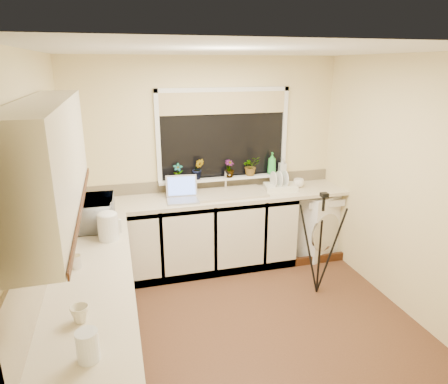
# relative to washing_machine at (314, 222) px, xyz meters

# --- Properties ---
(floor) EXTENTS (3.20, 3.20, 0.00)m
(floor) POSITION_rel_washing_machine_xyz_m (-1.35, -1.24, -0.41)
(floor) COLOR brown
(floor) RESTS_ON ground
(ceiling) EXTENTS (3.20, 3.20, 0.00)m
(ceiling) POSITION_rel_washing_machine_xyz_m (-1.35, -1.24, 2.04)
(ceiling) COLOR white
(ceiling) RESTS_ON ground
(wall_back) EXTENTS (3.20, 0.00, 3.20)m
(wall_back) POSITION_rel_washing_machine_xyz_m (-1.35, 0.26, 0.82)
(wall_back) COLOR beige
(wall_back) RESTS_ON ground
(wall_front) EXTENTS (3.20, 0.00, 3.20)m
(wall_front) POSITION_rel_washing_machine_xyz_m (-1.35, -2.74, 0.82)
(wall_front) COLOR beige
(wall_front) RESTS_ON ground
(wall_left) EXTENTS (0.00, 3.00, 3.00)m
(wall_left) POSITION_rel_washing_machine_xyz_m (-2.95, -1.24, 0.82)
(wall_left) COLOR beige
(wall_left) RESTS_ON ground
(wall_right) EXTENTS (0.00, 3.00, 3.00)m
(wall_right) POSITION_rel_washing_machine_xyz_m (0.25, -1.24, 0.82)
(wall_right) COLOR beige
(wall_right) RESTS_ON ground
(base_cabinet_back) EXTENTS (2.55, 0.60, 0.86)m
(base_cabinet_back) POSITION_rel_washing_machine_xyz_m (-1.67, -0.04, 0.02)
(base_cabinet_back) COLOR silver
(base_cabinet_back) RESTS_ON floor
(base_cabinet_left) EXTENTS (0.54, 2.40, 0.86)m
(base_cabinet_left) POSITION_rel_washing_machine_xyz_m (-2.65, -1.54, 0.02)
(base_cabinet_left) COLOR silver
(base_cabinet_left) RESTS_ON floor
(worktop_back) EXTENTS (3.20, 0.60, 0.04)m
(worktop_back) POSITION_rel_washing_machine_xyz_m (-1.35, -0.04, 0.47)
(worktop_back) COLOR beige
(worktop_back) RESTS_ON base_cabinet_back
(worktop_left) EXTENTS (0.60, 2.40, 0.04)m
(worktop_left) POSITION_rel_washing_machine_xyz_m (-2.65, -1.54, 0.47)
(worktop_left) COLOR beige
(worktop_left) RESTS_ON base_cabinet_left
(upper_cabinet) EXTENTS (0.28, 1.90, 0.70)m
(upper_cabinet) POSITION_rel_washing_machine_xyz_m (-2.79, -1.69, 1.39)
(upper_cabinet) COLOR silver
(upper_cabinet) RESTS_ON wall_left
(splashback_left) EXTENTS (0.02, 2.40, 0.45)m
(splashback_left) POSITION_rel_washing_machine_xyz_m (-2.94, -1.54, 0.72)
(splashback_left) COLOR beige
(splashback_left) RESTS_ON wall_left
(splashback_back) EXTENTS (3.20, 0.02, 0.14)m
(splashback_back) POSITION_rel_washing_machine_xyz_m (-1.35, 0.25, 0.56)
(splashback_back) COLOR beige
(splashback_back) RESTS_ON wall_back
(window_glass) EXTENTS (1.50, 0.02, 1.00)m
(window_glass) POSITION_rel_washing_machine_xyz_m (-1.15, 0.24, 1.14)
(window_glass) COLOR black
(window_glass) RESTS_ON wall_back
(window_blind) EXTENTS (1.50, 0.02, 0.25)m
(window_blind) POSITION_rel_washing_machine_xyz_m (-1.15, 0.22, 1.52)
(window_blind) COLOR tan
(window_blind) RESTS_ON wall_back
(windowsill) EXTENTS (1.60, 0.14, 0.03)m
(windowsill) POSITION_rel_washing_machine_xyz_m (-1.15, 0.19, 0.63)
(windowsill) COLOR white
(windowsill) RESTS_ON wall_back
(sink) EXTENTS (0.82, 0.46, 0.03)m
(sink) POSITION_rel_washing_machine_xyz_m (-1.15, -0.04, 0.50)
(sink) COLOR tan
(sink) RESTS_ON worktop_back
(faucet) EXTENTS (0.03, 0.03, 0.24)m
(faucet) POSITION_rel_washing_machine_xyz_m (-1.15, 0.14, 0.61)
(faucet) COLOR silver
(faucet) RESTS_ON worktop_back
(washing_machine) EXTENTS (0.75, 0.73, 0.82)m
(washing_machine) POSITION_rel_washing_machine_xyz_m (0.00, 0.00, 0.00)
(washing_machine) COLOR white
(washing_machine) RESTS_ON floor
(laptop) EXTENTS (0.38, 0.36, 0.26)m
(laptop) POSITION_rel_washing_machine_xyz_m (-1.71, -0.08, 0.56)
(laptop) COLOR #9A99A0
(laptop) RESTS_ON worktop_back
(kettle) EXTENTS (0.17, 0.17, 0.23)m
(kettle) POSITION_rel_washing_machine_xyz_m (-2.51, -0.97, 0.60)
(kettle) COLOR white
(kettle) RESTS_ON worktop_left
(dish_rack) EXTENTS (0.42, 0.35, 0.06)m
(dish_rack) POSITION_rel_washing_machine_xyz_m (-0.50, -0.02, 0.52)
(dish_rack) COLOR #EDE8CD
(dish_rack) RESTS_ON worktop_back
(tripod) EXTENTS (0.56, 0.56, 1.13)m
(tripod) POSITION_rel_washing_machine_xyz_m (-0.42, -0.92, 0.15)
(tripod) COLOR black
(tripod) RESTS_ON floor
(glass_jug) EXTENTS (0.12, 0.12, 0.17)m
(glass_jug) POSITION_rel_washing_machine_xyz_m (-2.61, -2.48, 0.57)
(glass_jug) COLOR white
(glass_jug) RESTS_ON worktop_left
(steel_jar) EXTENTS (0.07, 0.07, 0.10)m
(steel_jar) POSITION_rel_washing_machine_xyz_m (-2.75, -1.44, 0.54)
(steel_jar) COLOR silver
(steel_jar) RESTS_ON worktop_left
(microwave) EXTENTS (0.35, 0.50, 0.27)m
(microwave) POSITION_rel_washing_machine_xyz_m (-2.62, -0.63, 0.62)
(microwave) COLOR silver
(microwave) RESTS_ON worktop_left
(plant_a) EXTENTS (0.12, 0.09, 0.21)m
(plant_a) POSITION_rel_washing_machine_xyz_m (-1.72, 0.15, 0.75)
(plant_a) COLOR #999999
(plant_a) RESTS_ON windowsill
(plant_b) EXTENTS (0.16, 0.14, 0.25)m
(plant_b) POSITION_rel_washing_machine_xyz_m (-1.48, 0.17, 0.77)
(plant_b) COLOR #999999
(plant_b) RESTS_ON windowsill
(plant_c) EXTENTS (0.15, 0.15, 0.21)m
(plant_c) POSITION_rel_washing_machine_xyz_m (-1.10, 0.16, 0.75)
(plant_c) COLOR #999999
(plant_c) RESTS_ON windowsill
(plant_d) EXTENTS (0.23, 0.21, 0.24)m
(plant_d) POSITION_rel_washing_machine_xyz_m (-0.82, 0.18, 0.76)
(plant_d) COLOR #999999
(plant_d) RESTS_ON windowsill
(soap_bottle_green) EXTENTS (0.12, 0.12, 0.27)m
(soap_bottle_green) POSITION_rel_washing_machine_xyz_m (-0.55, 0.16, 0.78)
(soap_bottle_green) COLOR green
(soap_bottle_green) RESTS_ON windowsill
(soap_bottle_clear) EXTENTS (0.09, 0.09, 0.18)m
(soap_bottle_clear) POSITION_rel_washing_machine_xyz_m (-0.40, 0.17, 0.73)
(soap_bottle_clear) COLOR #999999
(soap_bottle_clear) RESTS_ON windowsill
(cup_back) EXTENTS (0.16, 0.16, 0.10)m
(cup_back) POSITION_rel_washing_machine_xyz_m (-0.25, 0.00, 0.54)
(cup_back) COLOR white
(cup_back) RESTS_ON worktop_back
(cup_left) EXTENTS (0.13, 0.13, 0.10)m
(cup_left) POSITION_rel_washing_machine_xyz_m (-2.68, -2.13, 0.54)
(cup_left) COLOR beige
(cup_left) RESTS_ON worktop_left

